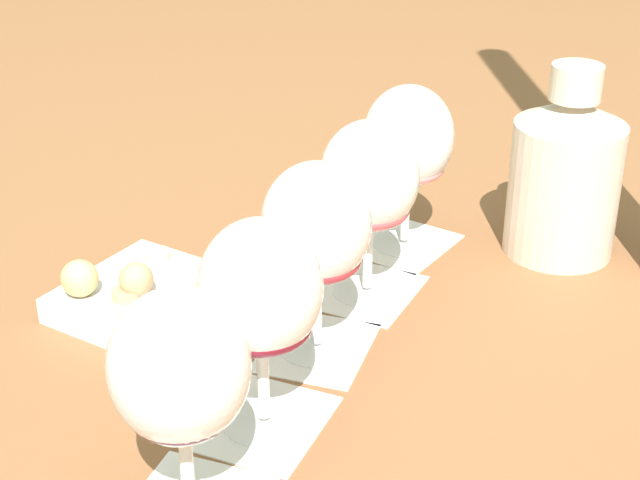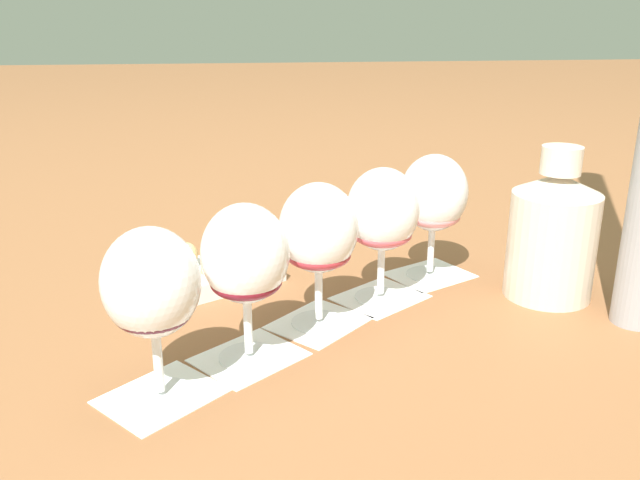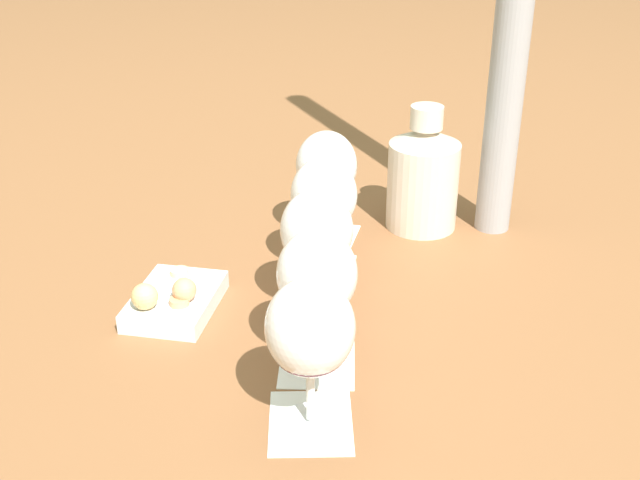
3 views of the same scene
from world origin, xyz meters
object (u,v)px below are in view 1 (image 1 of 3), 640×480
(ceramic_vase, at_px, (565,174))
(wine_glass_0, at_px, (408,144))
(wine_glass_1, at_px, (369,184))
(snack_dish, at_px, (129,290))
(wine_glass_3, at_px, (261,297))
(wine_glass_2, at_px, (318,233))
(wine_glass_4, at_px, (180,377))

(ceramic_vase, bearing_deg, wine_glass_0, -122.08)
(wine_glass_1, relative_size, snack_dish, 0.98)
(wine_glass_1, bearing_deg, ceramic_vase, 85.99)
(wine_glass_1, xyz_separation_m, snack_dish, (-0.08, -0.22, -0.10))
(wine_glass_3, bearing_deg, ceramic_vase, 107.57)
(wine_glass_1, xyz_separation_m, wine_glass_3, (0.14, -0.18, -0.00))
(wine_glass_1, relative_size, wine_glass_3, 1.00)
(wine_glass_2, distance_m, snack_dish, 0.22)
(wine_glass_2, relative_size, ceramic_vase, 0.86)
(wine_glass_2, xyz_separation_m, snack_dish, (-0.15, -0.13, -0.10))
(ceramic_vase, bearing_deg, wine_glass_3, -72.43)
(wine_glass_3, xyz_separation_m, ceramic_vase, (-0.13, 0.40, -0.03))
(wine_glass_3, height_order, ceramic_vase, ceramic_vase)
(wine_glass_0, height_order, wine_glass_1, same)
(wine_glass_0, xyz_separation_m, ceramic_vase, (0.09, 0.14, -0.03))
(wine_glass_1, distance_m, wine_glass_3, 0.23)
(wine_glass_0, xyz_separation_m, snack_dish, (-0.01, -0.30, -0.10))
(wine_glass_2, bearing_deg, wine_glass_3, -49.65)
(wine_glass_2, distance_m, wine_glass_3, 0.11)
(ceramic_vase, relative_size, snack_dish, 1.13)
(wine_glass_1, relative_size, wine_glass_2, 1.00)
(wine_glass_4, xyz_separation_m, ceramic_vase, (-0.20, 0.49, -0.03))
(wine_glass_2, bearing_deg, wine_glass_1, 127.48)
(snack_dish, bearing_deg, wine_glass_3, 9.52)
(wine_glass_0, xyz_separation_m, wine_glass_2, (0.14, -0.18, 0.00))
(ceramic_vase, bearing_deg, wine_glass_2, -80.37)
(wine_glass_1, relative_size, ceramic_vase, 0.86)
(wine_glass_0, xyz_separation_m, wine_glass_3, (0.21, -0.27, -0.00))
(wine_glass_4, bearing_deg, snack_dish, 170.00)
(wine_glass_0, bearing_deg, wine_glass_1, -51.10)
(wine_glass_1, xyz_separation_m, wine_glass_4, (0.21, -0.27, -0.00))
(wine_glass_3, height_order, wine_glass_4, same)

